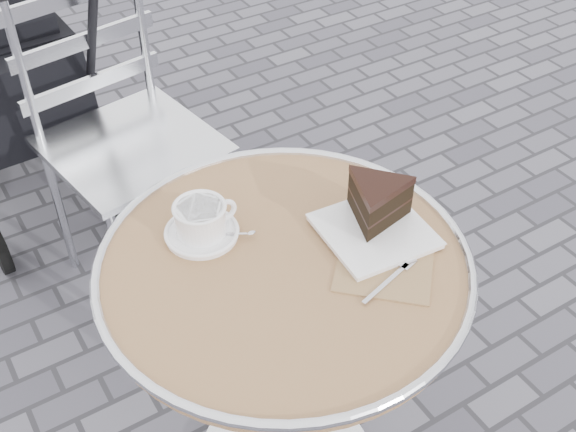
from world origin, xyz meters
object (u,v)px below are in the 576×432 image
cappuccino_set (202,222)px  cake_plate_set (377,208)px  bistro_chair (108,101)px  cafe_table (284,319)px

cappuccino_set → cake_plate_set: size_ratio=0.48×
cake_plate_set → bistro_chair: (-0.22, 0.93, -0.18)m
cappuccino_set → bistro_chair: (0.08, 0.77, -0.17)m
cafe_table → cake_plate_set: bearing=-3.2°
cafe_table → bistro_chair: bistro_chair is taller
cake_plate_set → bistro_chair: size_ratio=0.34×
bistro_chair → cappuccino_set: bearing=-104.6°
cappuccino_set → bistro_chair: size_ratio=0.16×
cappuccino_set → cake_plate_set: (0.30, -0.16, 0.02)m
cafe_table → cake_plate_set: 0.30m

